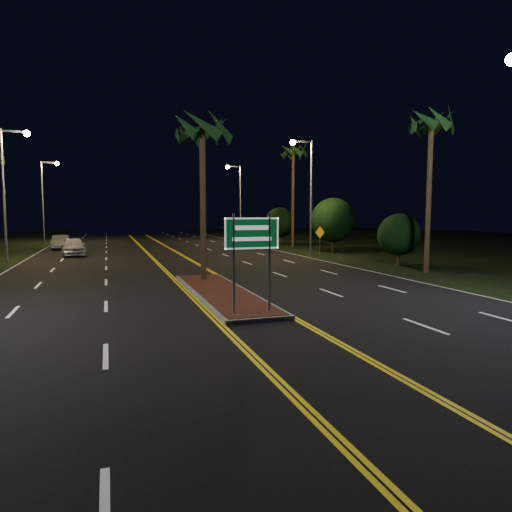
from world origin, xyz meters
name	(u,v)px	position (x,y,z in m)	size (l,w,h in m)	color
ground	(284,339)	(0.00, 0.00, 0.00)	(120.00, 120.00, 0.00)	black
grass_right	(473,247)	(30.00, 25.00, 0.00)	(40.00, 110.00, 0.01)	black
median_island	(221,293)	(0.00, 7.00, 0.08)	(2.25, 10.25, 0.17)	gray
highway_sign	(252,243)	(0.00, 2.80, 2.40)	(1.80, 0.08, 3.20)	gray
streetlight_left_mid	(9,179)	(-10.61, 24.00, 5.66)	(1.91, 0.44, 9.00)	gray
streetlight_left_far	(46,192)	(-10.61, 44.00, 5.66)	(1.91, 0.44, 9.00)	gray
streetlight_right_mid	(307,183)	(10.61, 22.00, 5.66)	(1.91, 0.44, 9.00)	gray
streetlight_right_far	(237,194)	(10.61, 42.00, 5.66)	(1.91, 0.44, 9.00)	gray
palm_median	(202,129)	(0.00, 10.50, 7.28)	(2.40, 2.40, 8.30)	#382819
palm_right_near	(431,123)	(12.50, 10.00, 8.21)	(2.40, 2.40, 9.30)	#382819
palm_right_far	(293,152)	(12.80, 30.00, 9.14)	(2.40, 2.40, 10.30)	#382819
shrub_near	(399,235)	(13.50, 14.00, 1.95)	(2.70, 2.70, 3.30)	#382819
shrub_mid	(333,220)	(14.00, 24.00, 2.73)	(3.78, 3.78, 4.62)	#382819
shrub_far	(280,222)	(13.80, 36.00, 2.34)	(3.24, 3.24, 3.96)	#382819
car_near	(73,245)	(-6.94, 27.28, 0.85)	(2.18, 5.09, 1.70)	silver
car_far	(61,241)	(-8.52, 34.83, 0.74)	(1.91, 4.46, 1.49)	#9B9DA4
warning_sign	(320,237)	(11.81, 22.02, 1.46)	(0.92, 0.29, 2.27)	gray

